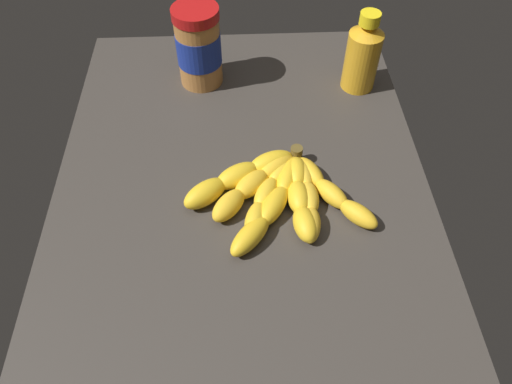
# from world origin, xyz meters

# --- Properties ---
(ground_plane) EXTENTS (0.89, 0.60, 0.04)m
(ground_plane) POSITION_xyz_m (0.00, 0.00, -0.02)
(ground_plane) COLOR #38332D
(banana_bunch) EXTENTS (0.21, 0.30, 0.04)m
(banana_bunch) POSITION_xyz_m (0.01, 0.05, 0.02)
(banana_bunch) COLOR yellow
(banana_bunch) RESTS_ON ground_plane
(peanut_butter_jar) EXTENTS (0.08, 0.08, 0.15)m
(peanut_butter_jar) POSITION_xyz_m (-0.29, -0.07, 0.08)
(peanut_butter_jar) COLOR #B27238
(peanut_butter_jar) RESTS_ON ground_plane
(honey_bottle) EXTENTS (0.06, 0.06, 0.15)m
(honey_bottle) POSITION_xyz_m (-0.26, 0.23, 0.07)
(honey_bottle) COLOR gold
(honey_bottle) RESTS_ON ground_plane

